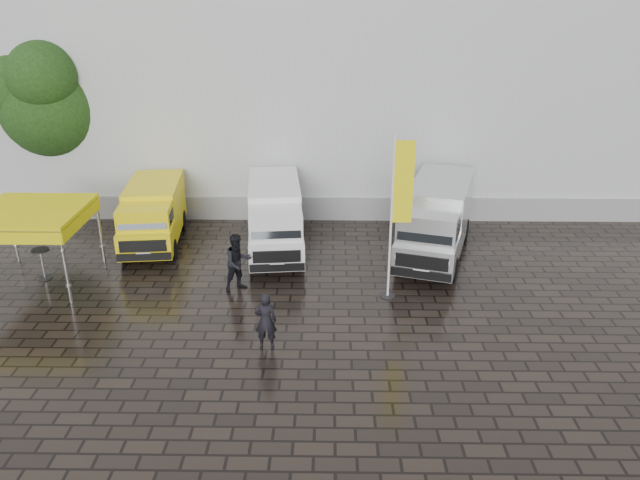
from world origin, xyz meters
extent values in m
plane|color=black|center=(0.00, 0.00, 0.00)|extent=(120.00, 120.00, 0.00)
cube|color=silver|center=(2.00, 16.00, 6.00)|extent=(44.00, 16.00, 12.00)
cube|color=gray|center=(2.00, 7.95, 0.50)|extent=(44.00, 0.15, 1.00)
cylinder|color=silver|center=(-12.03, 3.47, 1.23)|extent=(0.10, 0.10, 2.45)
cylinder|color=silver|center=(-8.87, 3.47, 1.23)|extent=(0.10, 0.10, 2.45)
cylinder|color=silver|center=(-8.87, 0.31, 1.23)|extent=(0.10, 0.10, 2.45)
cube|color=yellow|center=(-10.45, 1.89, 2.55)|extent=(3.36, 3.36, 0.12)
cube|color=yellow|center=(-10.45, 0.23, 2.25)|extent=(3.31, 0.04, 0.40)
cylinder|color=black|center=(1.30, 0.90, 0.02)|extent=(0.50, 0.50, 0.04)
cylinder|color=white|center=(1.30, 0.90, 2.70)|extent=(0.07, 0.07, 5.39)
cube|color=#FFEF0D|center=(1.63, 0.90, 3.88)|extent=(0.60, 0.03, 2.59)
cylinder|color=black|center=(-12.30, 8.88, 1.95)|extent=(0.55, 0.55, 3.90)
sphere|color=#173310|center=(-12.30, 8.88, 4.68)|extent=(4.29, 4.29, 4.29)
sphere|color=#173310|center=(-12.90, 9.78, 6.44)|extent=(2.53, 2.53, 2.53)
cylinder|color=black|center=(-10.44, 2.02, 0.55)|extent=(0.60, 0.60, 1.10)
cube|color=black|center=(4.21, 7.37, 0.53)|extent=(0.65, 0.65, 1.06)
imported|color=black|center=(-2.37, -2.22, 0.84)|extent=(0.63, 0.42, 1.69)
imported|color=black|center=(-3.61, 1.34, 0.98)|extent=(1.21, 1.16, 1.96)
camera|label=1|loc=(-0.63, -17.21, 9.52)|focal=35.00mm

